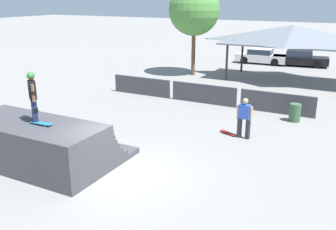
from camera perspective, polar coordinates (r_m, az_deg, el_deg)
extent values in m
plane|color=gray|center=(12.69, -7.35, -8.83)|extent=(160.00, 160.00, 0.00)
cube|color=#424247|center=(14.38, -17.29, -5.81)|extent=(5.21, 3.74, 0.20)
cube|color=#424247|center=(14.06, -18.45, -5.59)|extent=(5.21, 2.97, 0.20)
cube|color=#424247|center=(13.90, -18.94, -5.04)|extent=(5.21, 2.69, 0.20)
cube|color=#424247|center=(13.77, -19.31, -4.40)|extent=(5.21, 2.50, 0.20)
cube|color=#424247|center=(13.66, -19.59, -3.72)|extent=(5.21, 2.37, 0.20)
cube|color=#424247|center=(13.56, -19.83, -3.01)|extent=(5.21, 2.27, 0.20)
cube|color=#424247|center=(13.47, -20.01, -2.26)|extent=(5.21, 2.20, 0.20)
cube|color=#424247|center=(13.40, -20.16, -1.49)|extent=(5.21, 2.17, 0.20)
cylinder|color=silver|center=(14.07, -17.02, 0.01)|extent=(5.10, 0.07, 0.07)
cube|color=#1E2347|center=(13.08, -19.61, 0.48)|extent=(0.22, 0.22, 0.83)
cube|color=black|center=(13.07, -19.50, 0.70)|extent=(0.24, 0.23, 0.12)
cube|color=#1E2347|center=(13.43, -19.74, 0.90)|extent=(0.22, 0.22, 0.83)
cube|color=black|center=(13.42, -19.63, 1.12)|extent=(0.24, 0.23, 0.12)
cube|color=black|center=(13.08, -19.99, 3.65)|extent=(0.49, 0.45, 0.59)
cylinder|color=brown|center=(12.82, -19.87, 3.17)|extent=(0.15, 0.15, 0.59)
cylinder|color=black|center=(12.82, -19.88, 3.22)|extent=(0.23, 0.23, 0.09)
cylinder|color=brown|center=(13.36, -20.07, 3.71)|extent=(0.15, 0.15, 0.59)
cylinder|color=black|center=(13.36, -20.08, 3.76)|extent=(0.23, 0.23, 0.09)
sphere|color=brown|center=(12.99, -20.20, 5.53)|extent=(0.23, 0.23, 0.23)
sphere|color=#337F33|center=(12.98, -20.21, 5.65)|extent=(0.25, 0.25, 0.25)
cylinder|color=blue|center=(12.88, -17.73, -1.41)|extent=(0.05, 0.03, 0.05)
cylinder|color=blue|center=(12.78, -18.15, -1.60)|extent=(0.05, 0.03, 0.05)
cylinder|color=blue|center=(13.22, -19.32, -1.09)|extent=(0.05, 0.03, 0.05)
cylinder|color=blue|center=(13.12, -19.75, -1.26)|extent=(0.05, 0.03, 0.05)
cube|color=teal|center=(12.99, -18.76, -1.20)|extent=(0.82, 0.23, 0.02)
cube|color=teal|center=(12.73, -17.56, -1.36)|extent=(0.10, 0.20, 0.02)
cube|color=#2D2D33|center=(15.83, 10.84, -1.86)|extent=(0.18, 0.18, 0.84)
cube|color=#2D2D33|center=(15.69, 12.07, -2.11)|extent=(0.18, 0.18, 0.84)
cube|color=blue|center=(15.54, 11.61, 0.51)|extent=(0.48, 0.28, 0.60)
cylinder|color=tan|center=(15.66, 10.65, 0.52)|extent=(0.13, 0.13, 0.60)
cylinder|color=tan|center=(15.45, 12.57, 0.16)|extent=(0.13, 0.13, 0.60)
sphere|color=tan|center=(15.41, 11.72, 2.11)|extent=(0.23, 0.23, 0.23)
cylinder|color=green|center=(16.28, 8.39, -2.65)|extent=(0.06, 0.05, 0.05)
cylinder|color=green|center=(16.38, 8.73, -2.54)|extent=(0.06, 0.05, 0.05)
cylinder|color=green|center=(15.98, 9.70, -3.12)|extent=(0.06, 0.05, 0.05)
cylinder|color=green|center=(16.08, 10.03, -3.00)|extent=(0.06, 0.05, 0.05)
cube|color=#B22323|center=(16.17, 9.21, -2.72)|extent=(0.81, 0.49, 0.02)
cube|color=#B22323|center=(16.39, 8.26, -2.31)|extent=(0.17, 0.22, 0.02)
cube|color=#3D3D42|center=(22.30, -4.02, 4.43)|extent=(3.72, 0.12, 1.05)
cube|color=#3D3D42|center=(20.56, 5.45, 3.24)|extent=(3.72, 0.12, 1.05)
cube|color=#3D3D42|center=(19.47, 16.29, 1.76)|extent=(3.72, 0.12, 1.05)
cylinder|color=#2D2D33|center=(26.32, 8.94, 7.88)|extent=(0.16, 0.16, 2.47)
cylinder|color=#2D2D33|center=(29.68, 11.23, 8.86)|extent=(0.16, 0.16, 2.47)
cube|color=slate|center=(26.90, 18.42, 10.18)|extent=(9.27, 4.21, 0.10)
pyramid|color=slate|center=(26.84, 18.56, 11.58)|extent=(9.08, 4.12, 1.23)
cylinder|color=brown|center=(27.85, 3.88, 9.53)|extent=(0.28, 0.28, 3.37)
sphere|color=#4C893D|center=(27.58, 4.02, 15.70)|extent=(3.63, 3.63, 3.63)
cylinder|color=#385B3D|center=(18.46, 18.78, 0.34)|extent=(0.52, 0.52, 0.85)
cube|color=silver|center=(33.75, 14.02, 8.43)|extent=(4.30, 1.78, 0.62)
cube|color=#283342|center=(33.69, 13.90, 9.35)|extent=(2.01, 1.44, 0.46)
cube|color=silver|center=(33.66, 13.93, 9.74)|extent=(1.92, 1.41, 0.04)
cylinder|color=black|center=(34.26, 16.40, 8.09)|extent=(0.65, 0.22, 0.64)
cylinder|color=black|center=(32.82, 15.95, 7.73)|extent=(0.65, 0.22, 0.64)
cylinder|color=black|center=(34.77, 12.16, 8.54)|extent=(0.65, 0.22, 0.64)
cylinder|color=black|center=(33.35, 11.53, 8.20)|extent=(0.65, 0.22, 0.64)
cube|color=black|center=(33.53, 19.50, 7.88)|extent=(4.61, 2.23, 0.62)
cube|color=#283342|center=(33.45, 19.39, 8.81)|extent=(2.22, 1.65, 0.46)
cube|color=black|center=(33.42, 19.43, 9.20)|extent=(2.12, 1.60, 0.04)
cylinder|color=black|center=(34.31, 21.77, 7.56)|extent=(0.66, 0.28, 0.64)
cylinder|color=black|center=(32.83, 21.80, 7.15)|extent=(0.66, 0.28, 0.64)
cylinder|color=black|center=(34.33, 17.23, 8.04)|extent=(0.66, 0.28, 0.64)
cylinder|color=black|center=(32.85, 17.07, 7.64)|extent=(0.66, 0.28, 0.64)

